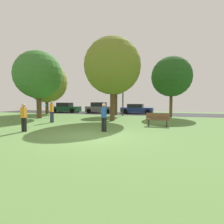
# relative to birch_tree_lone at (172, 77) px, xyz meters

# --- Properties ---
(ground_plane) EXTENTS (44.00, 44.00, 0.00)m
(ground_plane) POSITION_rel_birch_tree_lone_xyz_m (-3.88, -12.52, -4.37)
(ground_plane) COLOR #5B8442
(road_strip) EXTENTS (44.00, 6.40, 0.01)m
(road_strip) POSITION_rel_birch_tree_lone_xyz_m (-3.88, 3.48, -4.37)
(road_strip) COLOR #28282B
(road_strip) RESTS_ON ground_plane
(birch_tree_lone) EXTENTS (4.34, 4.34, 6.55)m
(birch_tree_lone) POSITION_rel_birch_tree_lone_xyz_m (0.00, 0.00, 0.00)
(birch_tree_lone) COLOR brown
(birch_tree_lone) RESTS_ON ground_plane
(oak_tree_left) EXTENTS (4.69, 4.69, 6.69)m
(oak_tree_left) POSITION_rel_birch_tree_lone_xyz_m (-12.70, -5.69, -0.05)
(oak_tree_left) COLOR brown
(oak_tree_left) RESTS_ON ground_plane
(maple_tree_far) EXTENTS (5.48, 5.48, 7.00)m
(maple_tree_far) POSITION_rel_birch_tree_lone_xyz_m (-15.88, -0.35, -0.12)
(maple_tree_far) COLOR brown
(maple_tree_far) RESTS_ON ground_plane
(oak_tree_right) EXTENTS (4.98, 4.98, 7.28)m
(oak_tree_right) POSITION_rel_birch_tree_lone_xyz_m (-5.02, -5.49, 0.40)
(oak_tree_right) COLOR brown
(oak_tree_right) RESTS_ON ground_plane
(maple_tree_near) EXTENTS (3.29, 3.29, 5.79)m
(maple_tree_near) POSITION_rel_birch_tree_lone_xyz_m (-6.43, 0.38, -0.27)
(maple_tree_near) COLOR brown
(maple_tree_near) RESTS_ON ground_plane
(person_thrower) EXTENTS (0.30, 0.37, 1.73)m
(person_thrower) POSITION_rel_birch_tree_lone_xyz_m (-9.24, -8.37, -3.41)
(person_thrower) COLOR #2D334C
(person_thrower) RESTS_ON ground_plane
(person_catcher) EXTENTS (0.30, 0.37, 1.59)m
(person_catcher) POSITION_rel_birch_tree_lone_xyz_m (-8.12, -12.46, -3.50)
(person_catcher) COLOR black
(person_catcher) RESTS_ON ground_plane
(person_walking) EXTENTS (0.30, 0.32, 1.62)m
(person_walking) POSITION_rel_birch_tree_lone_xyz_m (-3.76, -11.12, -3.48)
(person_walking) COLOR black
(person_walking) RESTS_ON ground_plane
(frisbee_disc) EXTENTS (0.34, 0.34, 0.07)m
(frisbee_disc) POSITION_rel_birch_tree_lone_xyz_m (-8.89, -9.66, -2.93)
(frisbee_disc) COLOR #2DB2E0
(parked_car_green) EXTENTS (4.33, 1.93, 1.47)m
(parked_car_green) POSITION_rel_birch_tree_lone_xyz_m (-15.21, 3.22, -3.70)
(parked_car_green) COLOR #195633
(parked_car_green) RESTS_ON ground_plane
(parked_car_grey) EXTENTS (4.00, 2.00, 1.53)m
(parked_car_grey) POSITION_rel_birch_tree_lone_xyz_m (-9.80, 3.64, -3.68)
(parked_car_grey) COLOR slate
(parked_car_grey) RESTS_ON ground_plane
(parked_car_blue) EXTENTS (4.33, 2.04, 1.32)m
(parked_car_blue) POSITION_rel_birch_tree_lone_xyz_m (-4.40, 3.80, -3.76)
(parked_car_blue) COLOR #233893
(parked_car_blue) RESTS_ON ground_plane
(park_bench) EXTENTS (1.60, 0.45, 0.90)m
(park_bench) POSITION_rel_birch_tree_lone_xyz_m (-0.98, -7.93, -3.91)
(park_bench) COLOR brown
(park_bench) RESTS_ON ground_plane
(street_lamp_post) EXTENTS (0.14, 0.14, 4.50)m
(street_lamp_post) POSITION_rel_birch_tree_lone_xyz_m (-5.35, -0.32, -2.12)
(street_lamp_post) COLOR #2D2D33
(street_lamp_post) RESTS_ON ground_plane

